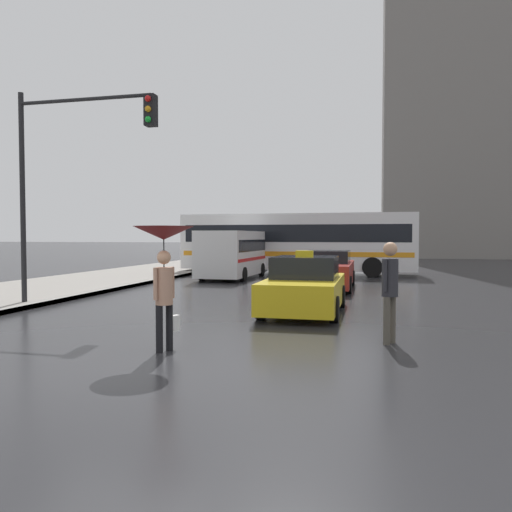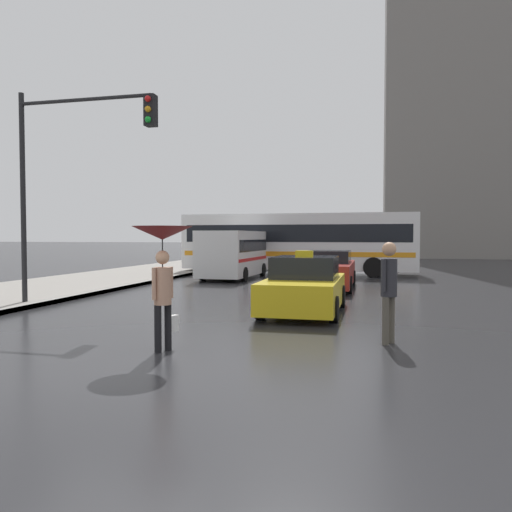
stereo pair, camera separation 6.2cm
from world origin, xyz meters
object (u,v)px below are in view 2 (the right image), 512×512
object	(u,v)px
taxi	(304,287)
pedestrian_with_umbrella	(163,251)
city_bus	(298,241)
sedan_red	(328,271)
traffic_light	(73,156)
pedestrian_man	(389,283)
ambulance_van	(234,252)

from	to	relation	value
taxi	pedestrian_with_umbrella	size ratio (longest dim) A/B	1.91
taxi	city_bus	bearing A→B (deg)	-80.61
sedan_red	traffic_light	size ratio (longest dim) A/B	0.79
pedestrian_with_umbrella	traffic_light	bearing A→B (deg)	72.64
sedan_red	pedestrian_with_umbrella	distance (m)	11.08
pedestrian_with_umbrella	pedestrian_man	bearing A→B (deg)	-42.30
pedestrian_with_umbrella	ambulance_van	bearing A→B (deg)	37.08
taxi	city_bus	distance (m)	13.21
sedan_red	city_bus	world-z (taller)	city_bus
ambulance_van	pedestrian_with_umbrella	bearing A→B (deg)	103.15
taxi	ambulance_van	distance (m)	10.80
pedestrian_man	traffic_light	world-z (taller)	traffic_light
city_bus	ambulance_van	bearing A→B (deg)	144.64
taxi	sedan_red	bearing A→B (deg)	-90.50
pedestrian_with_umbrella	sedan_red	bearing A→B (deg)	16.52
ambulance_van	pedestrian_man	bearing A→B (deg)	118.74
taxi	traffic_light	xyz separation A→B (m)	(-6.13, -0.74, 3.45)
taxi	pedestrian_with_umbrella	world-z (taller)	pedestrian_with_umbrella
city_bus	traffic_light	world-z (taller)	traffic_light
taxi	pedestrian_man	world-z (taller)	pedestrian_man
ambulance_van	traffic_light	size ratio (longest dim) A/B	0.91
sedan_red	ambulance_van	world-z (taller)	ambulance_van
taxi	sedan_red	distance (m)	6.01
pedestrian_man	ambulance_van	bearing A→B (deg)	-123.93
sedan_red	pedestrian_with_umbrella	bearing A→B (deg)	80.70
sedan_red	taxi	bearing A→B (deg)	89.50
city_bus	pedestrian_man	size ratio (longest dim) A/B	6.51
taxi	city_bus	size ratio (longest dim) A/B	0.34
pedestrian_man	city_bus	bearing A→B (deg)	-136.58
pedestrian_with_umbrella	traffic_light	xyz separation A→B (m)	(-4.40, 4.13, 2.40)
city_bus	traffic_light	distance (m)	14.50
pedestrian_man	taxi	bearing A→B (deg)	-120.16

